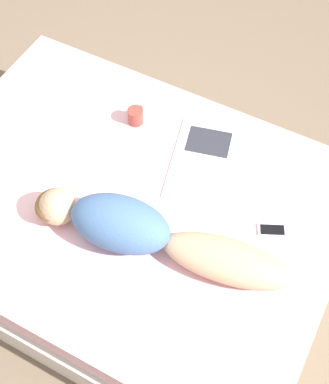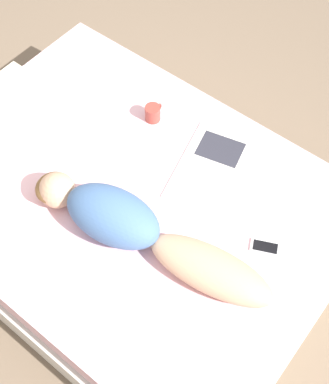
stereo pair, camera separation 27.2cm
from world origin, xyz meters
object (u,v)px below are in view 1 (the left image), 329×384
(coffee_mug, at_px, (136,116))
(cell_phone, at_px, (272,230))
(person, at_px, (145,233))
(open_magazine, at_px, (204,161))

(coffee_mug, bearing_deg, cell_phone, -107.55)
(person, xyz_separation_m, cell_phone, (0.35, -0.53, -0.10))
(open_magazine, height_order, cell_phone, same)
(open_magazine, xyz_separation_m, coffee_mug, (0.07, 0.46, 0.05))
(cell_phone, bearing_deg, coffee_mug, 47.22)
(open_magazine, bearing_deg, cell_phone, -129.05)
(coffee_mug, height_order, cell_phone, coffee_mug)
(coffee_mug, distance_m, cell_phone, 1.00)
(open_magazine, distance_m, cell_phone, 0.53)
(open_magazine, bearing_deg, coffee_mug, 66.67)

